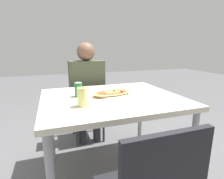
% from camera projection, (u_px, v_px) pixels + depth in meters
% --- Properties ---
extents(ground_plane, '(14.00, 14.00, 0.00)m').
position_uv_depth(ground_plane, '(111.00, 172.00, 1.71)').
color(ground_plane, '#59595B').
extents(dining_table, '(1.18, 0.98, 0.77)m').
position_uv_depth(dining_table, '(111.00, 104.00, 1.55)').
color(dining_table, beige).
rests_on(dining_table, ground_plane).
extents(chair_far_seated, '(0.40, 0.40, 0.89)m').
position_uv_depth(chair_far_seated, '(86.00, 100.00, 2.33)').
color(chair_far_seated, black).
rests_on(chair_far_seated, ground_plane).
extents(person_seated, '(0.42, 0.24, 1.25)m').
position_uv_depth(person_seated, '(87.00, 85.00, 2.17)').
color(person_seated, '#2D2D38').
rests_on(person_seated, ground_plane).
extents(pizza_main, '(0.40, 0.27, 0.05)m').
position_uv_depth(pizza_main, '(112.00, 93.00, 1.57)').
color(pizza_main, white).
rests_on(pizza_main, dining_table).
extents(soda_can, '(0.07, 0.07, 0.12)m').
position_uv_depth(soda_can, '(78.00, 90.00, 1.52)').
color(soda_can, '#197233').
rests_on(soda_can, dining_table).
extents(drink_glass, '(0.08, 0.08, 0.14)m').
position_uv_depth(drink_glass, '(82.00, 97.00, 1.26)').
color(drink_glass, '#E0DB7F').
rests_on(drink_glass, dining_table).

